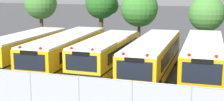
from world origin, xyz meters
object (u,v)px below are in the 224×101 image
Objects in this scene: school_bus_0 at (26,48)px; tree_2 at (138,8)px; tree_3 at (206,14)px; school_bus_4 at (203,59)px; tree_0 at (40,3)px; tree_1 at (102,4)px; school_bus_2 at (106,53)px; school_bus_3 at (153,56)px; school_bus_1 at (67,51)px.

school_bus_0 is 12.27m from tree_2.
school_bus_4 is at bearing -88.34° from tree_3.
tree_0 reaches higher than school_bus_0.
tree_2 is (11.24, -0.57, -0.31)m from tree_0.
tree_1 is 1.04× the size of tree_2.
school_bus_2 is at bearing -43.28° from tree_0.
tree_0 reaches higher than school_bus_3.
school_bus_4 is 11.15m from tree_3.
tree_0 reaches higher than tree_3.
tree_3 reaches higher than school_bus_3.
tree_0 is (-4.61, 10.56, 2.93)m from school_bus_0.
tree_3 is at bearing 6.74° from tree_2.
school_bus_1 is 1.18× the size of school_bus_2.
school_bus_0 is at bearing -103.43° from tree_1.
school_bus_2 is 1.79× the size of tree_3.
school_bus_4 is 1.85× the size of tree_2.
school_bus_0 is 6.63m from school_bus_2.
school_bus_4 is (6.73, -0.20, 0.11)m from school_bus_2.
school_bus_1 is at bearing -131.35° from tree_3.
school_bus_1 is 1.04× the size of school_bus_4.
tree_1 is (-4.05, 10.84, 2.93)m from school_bus_2.
school_bus_2 is 1.62× the size of tree_2.
tree_2 reaches higher than school_bus_3.
school_bus_4 is at bearing 179.98° from school_bus_3.
tree_2 is 1.10× the size of tree_3.
tree_2 is (4.05, -0.83, -0.31)m from tree_1.
tree_3 is at bearing -132.81° from school_bus_1.
tree_1 reaches higher than tree_2.
school_bus_0 is 11.89m from tree_0.
tree_1 reaches higher than school_bus_2.
school_bus_1 is 13.70m from tree_0.
tree_2 is at bearing -57.73° from school_bus_4.
school_bus_3 is 2.11× the size of tree_3.
tree_3 reaches higher than school_bus_4.
school_bus_3 is 1.83× the size of tree_0.
school_bus_1 is at bearing -85.05° from tree_1.
school_bus_0 is at bearing -123.59° from tree_2.
school_bus_4 is 21.15m from tree_0.
school_bus_1 is 10.84m from tree_2.
school_bus_4 is 15.69m from tree_1.
school_bus_3 is at bearing -105.24° from tree_3.
tree_0 is 1.00× the size of tree_1.
tree_1 reaches higher than school_bus_4.
school_bus_3 is 1.83× the size of tree_1.
tree_0 is at bearing -32.09° from school_bus_4.
school_bus_4 is at bearing -45.69° from tree_1.
school_bus_3 is at bearing -55.88° from tree_1.
school_bus_3 is 11.54m from tree_3.
school_bus_3 is at bearing 179.70° from school_bus_0.
school_bus_1 is 1.84× the size of tree_0.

